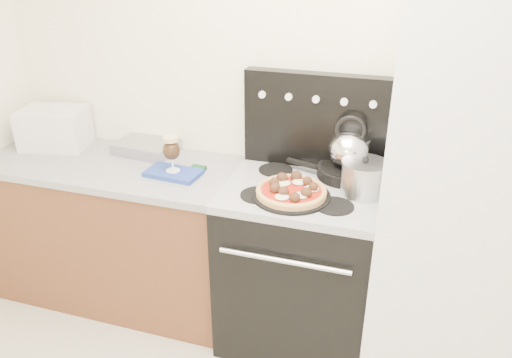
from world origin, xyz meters
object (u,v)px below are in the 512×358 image
at_px(fridge, 455,205).
at_px(stock_pot, 364,179).
at_px(toaster_oven, 55,128).
at_px(skillet, 347,172).
at_px(tea_kettle, 349,146).
at_px(oven_mitt, 173,173).
at_px(stove_body, 299,267).
at_px(pizza, 291,190).
at_px(base_cabinet, 120,233).
at_px(beer_glass, 172,154).
at_px(pizza_pan, 291,195).

bearing_deg(fridge, stock_pot, 173.70).
distance_m(toaster_oven, skillet, 1.72).
bearing_deg(tea_kettle, skillet, 0.00).
distance_m(oven_mitt, stock_pot, 0.98).
distance_m(stove_body, fridge, 0.87).
bearing_deg(tea_kettle, pizza, -110.58).
bearing_deg(skillet, toaster_oven, -178.56).
distance_m(tea_kettle, stock_pot, 0.21).
relative_size(stove_body, fridge, 0.46).
distance_m(base_cabinet, stove_body, 1.11).
bearing_deg(beer_glass, pizza, -7.44).
height_order(fridge, tea_kettle, fridge).
bearing_deg(base_cabinet, stock_pot, -0.18).
xyz_separation_m(stove_body, pizza_pan, (-0.03, -0.11, 0.49)).
xyz_separation_m(oven_mitt, beer_glass, (0.00, 0.00, 0.11)).
xyz_separation_m(oven_mitt, tea_kettle, (0.88, 0.21, 0.18)).
height_order(fridge, toaster_oven, fridge).
bearing_deg(fridge, tea_kettle, 157.77).
height_order(fridge, pizza_pan, fridge).
bearing_deg(toaster_oven, stove_body, -17.57).
relative_size(toaster_oven, skillet, 1.19).
height_order(beer_glass, pizza_pan, beer_glass).
bearing_deg(tea_kettle, base_cabinet, -157.06).
bearing_deg(beer_glass, skillet, 13.59).
xyz_separation_m(base_cabinet, beer_glass, (0.42, -0.05, 0.59)).
xyz_separation_m(base_cabinet, fridge, (1.80, -0.05, 0.52)).
bearing_deg(stove_body, fridge, -2.05).
distance_m(stove_body, stock_pot, 0.63).
bearing_deg(toaster_oven, tea_kettle, -10.89).
relative_size(toaster_oven, oven_mitt, 1.28).
relative_size(oven_mitt, pizza_pan, 0.76).
bearing_deg(stock_pot, skillet, 120.97).
xyz_separation_m(pizza, skillet, (0.22, 0.30, -0.01)).
xyz_separation_m(beer_glass, tea_kettle, (0.88, 0.21, 0.07)).
relative_size(beer_glass, stock_pot, 0.92).
xyz_separation_m(oven_mitt, stock_pot, (0.97, 0.05, 0.09)).
distance_m(oven_mitt, pizza_pan, 0.66).
distance_m(skillet, tea_kettle, 0.14).
distance_m(toaster_oven, beer_glass, 0.86).
bearing_deg(stove_body, base_cabinet, 178.70).
height_order(toaster_oven, stock_pot, toaster_oven).
bearing_deg(stock_pot, pizza_pan, -157.14).
bearing_deg(toaster_oven, oven_mitt, -23.60).
bearing_deg(oven_mitt, stock_pot, 2.85).
bearing_deg(pizza_pan, beer_glass, 172.56).
distance_m(fridge, toaster_oven, 2.24).
height_order(oven_mitt, stock_pot, stock_pot).
bearing_deg(stove_body, stock_pot, 4.11).
bearing_deg(stock_pot, fridge, -6.30).
distance_m(beer_glass, pizza, 0.67).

